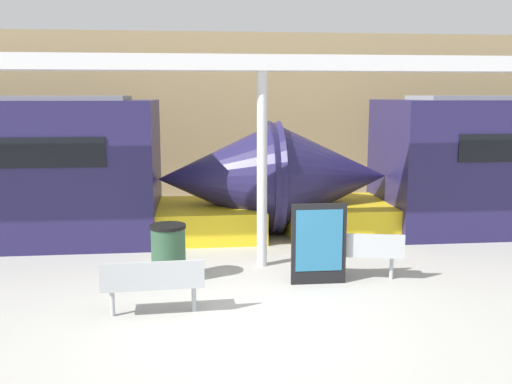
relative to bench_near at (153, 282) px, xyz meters
name	(u,v)px	position (x,y,z in m)	size (l,w,h in m)	color
ground_plane	(247,325)	(1.33, -0.52, -0.52)	(60.00, 60.00, 0.00)	#B2AFA8
station_wall	(218,119)	(1.33, 8.78, 1.98)	(56.00, 0.20, 5.00)	tan
bench_near	(153,282)	(0.00, 0.00, 0.00)	(1.51, 0.52, 0.85)	#ADB2B7
bench_far	(351,250)	(3.34, 1.34, 0.00)	(1.86, 0.80, 0.85)	#ADB2B7
trash_bin	(168,253)	(0.16, 1.60, -0.01)	(0.62, 0.62, 1.00)	#2D5138
poster_board	(319,244)	(2.72, 1.16, 0.19)	(0.95, 0.07, 1.41)	black
support_column_near	(262,171)	(1.88, 2.33, 1.30)	(0.19, 0.19, 3.64)	silver
canopy_beam	(262,63)	(1.88, 2.33, 3.26)	(28.00, 0.60, 0.28)	silver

